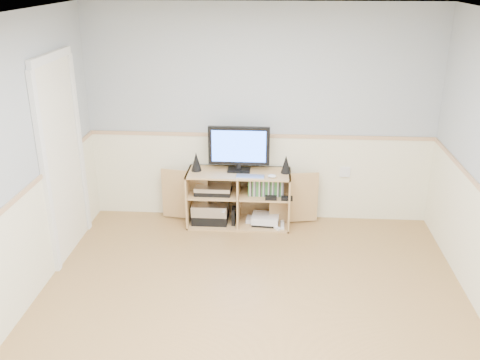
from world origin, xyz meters
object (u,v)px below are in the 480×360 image
at_px(media_cabinet, 239,196).
at_px(monitor, 239,147).
at_px(game_consoles, 264,219).
at_px(keyboard, 250,177).

xyz_separation_m(media_cabinet, monitor, (0.00, -0.01, 0.60)).
bearing_deg(game_consoles, keyboard, -142.33).
distance_m(monitor, keyboard, 0.36).
relative_size(media_cabinet, keyboard, 5.86).
bearing_deg(media_cabinet, monitor, -90.00).
relative_size(media_cabinet, monitor, 2.66).
distance_m(keyboard, game_consoles, 0.62).
distance_m(media_cabinet, monitor, 0.60).
bearing_deg(game_consoles, monitor, 168.75).
bearing_deg(game_consoles, media_cabinet, 167.75).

